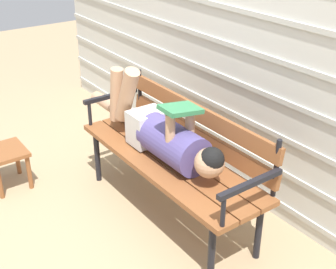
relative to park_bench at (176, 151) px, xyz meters
name	(u,v)px	position (x,y,z in m)	size (l,w,h in m)	color
ground_plane	(160,217)	(0.00, -0.14, -0.51)	(12.00, 12.00, 0.00)	tan
house_siding	(244,47)	(0.00, 0.59, 0.64)	(5.40, 0.08, 2.30)	beige
park_bench	(176,151)	(0.00, 0.00, 0.00)	(1.61, 0.52, 0.86)	brown
reclining_person	(161,133)	(-0.08, -0.07, 0.13)	(1.69, 0.27, 0.57)	#514784
footstool	(7,158)	(-1.06, -0.88, -0.25)	(0.35, 0.29, 0.33)	brown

